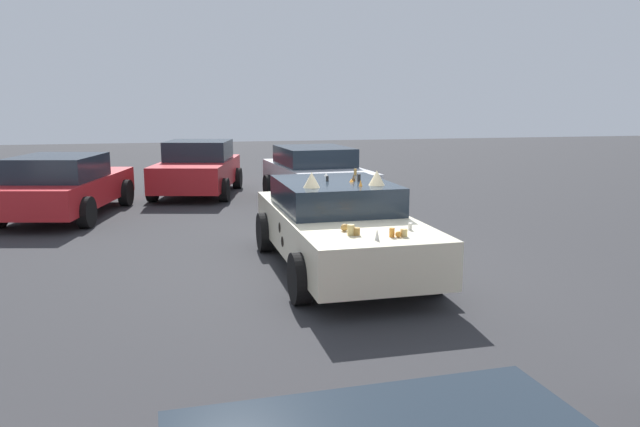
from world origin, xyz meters
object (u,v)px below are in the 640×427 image
at_px(art_car_decorated, 338,225).
at_px(parked_sedan_row_back_far, 64,186).
at_px(parked_sedan_row_back_center, 316,175).
at_px(parked_sedan_near_right, 198,168).

relative_size(art_car_decorated, parked_sedan_row_back_far, 1.02).
distance_m(art_car_decorated, parked_sedan_row_back_center, 6.19).
relative_size(parked_sedan_row_back_center, parked_sedan_near_right, 1.07).
bearing_deg(parked_sedan_row_back_center, parked_sedan_row_back_far, -89.28).
bearing_deg(art_car_decorated, parked_sedan_near_right, -168.55).
xyz_separation_m(art_car_decorated, parked_sedan_near_right, (8.32, 1.91, 0.02)).
bearing_deg(parked_sedan_near_right, parked_sedan_row_back_center, 65.60).
height_order(art_car_decorated, parked_sedan_row_back_far, art_car_decorated).
bearing_deg(art_car_decorated, parked_sedan_row_back_center, 169.53).
height_order(parked_sedan_row_back_far, parked_sedan_near_right, parked_sedan_near_right).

